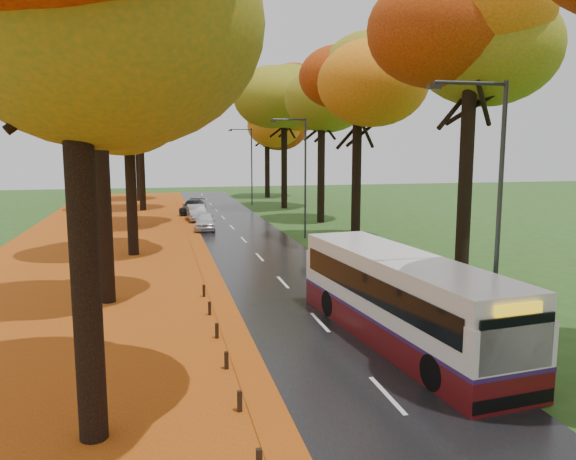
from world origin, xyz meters
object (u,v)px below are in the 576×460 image
object	(u,v)px
streetlamp_mid	(302,168)
car_dark	(193,207)
bus	(401,297)
car_silver	(197,213)
streetlamp_near	(492,198)
streetlamp_far	(249,160)
car_white	(205,221)

from	to	relation	value
streetlamp_mid	car_dark	distance (m)	17.16
bus	car_silver	world-z (taller)	bus
streetlamp_near	bus	distance (m)	4.13
streetlamp_far	bus	distance (m)	42.55
streetlamp_mid	streetlamp_far	distance (m)	22.00
car_silver	car_dark	size ratio (longest dim) A/B	0.91
car_white	car_dark	bearing A→B (deg)	96.73
streetlamp_far	car_dark	size ratio (longest dim) A/B	1.84
car_white	car_silver	world-z (taller)	car_silver
streetlamp_mid	car_silver	size ratio (longest dim) A/B	2.01
car_white	car_dark	size ratio (longest dim) A/B	0.85
streetlamp_mid	bus	distance (m)	20.73
streetlamp_near	car_silver	distance (m)	33.45
streetlamp_near	streetlamp_far	bearing A→B (deg)	90.00
streetlamp_mid	streetlamp_far	xyz separation A→B (m)	(0.00, 22.00, 0.00)
streetlamp_far	car_silver	bearing A→B (deg)	-118.92
car_silver	car_dark	distance (m)	4.84
streetlamp_near	car_silver	xyz separation A→B (m)	(-6.30, 32.60, -4.02)
bus	car_silver	bearing A→B (deg)	91.80
bus	car_dark	distance (m)	36.09
streetlamp_mid	bus	bearing A→B (deg)	-95.59
streetlamp_mid	car_white	distance (m)	8.89
bus	car_white	bearing A→B (deg)	92.94
streetlamp_near	streetlamp_mid	world-z (taller)	same
car_silver	bus	bearing A→B (deg)	-84.31
car_white	car_silver	distance (m)	5.50
streetlamp_mid	streetlamp_far	bearing A→B (deg)	90.00
streetlamp_near	bus	xyz separation A→B (m)	(-1.99, 1.62, -3.24)
bus	car_white	size ratio (longest dim) A/B	2.85
bus	streetlamp_mid	bearing A→B (deg)	78.30
car_dark	car_silver	bearing A→B (deg)	-73.14
car_dark	streetlamp_near	bearing A→B (deg)	-63.59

